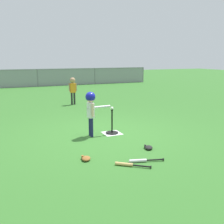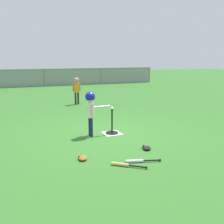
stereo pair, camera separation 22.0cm
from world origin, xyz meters
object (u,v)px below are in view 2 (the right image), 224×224
(glove_by_plate, at_px, (147,148))
(glove_near_bats, at_px, (83,158))
(baseball_on_tee, at_px, (112,108))
(batter_child, at_px, (91,105))
(spare_bat_wood, at_px, (124,165))
(fielder_deep_right, at_px, (77,87))
(batting_tee, at_px, (112,130))
(spare_bat_silver, at_px, (138,161))

(glove_by_plate, bearing_deg, glove_near_bats, -178.20)
(glove_near_bats, bearing_deg, baseball_on_tee, 50.72)
(batter_child, distance_m, spare_bat_wood, 2.08)
(fielder_deep_right, distance_m, glove_near_bats, 5.98)
(spare_bat_wood, bearing_deg, batting_tee, 74.09)
(batter_child, relative_size, fielder_deep_right, 0.99)
(batting_tee, xyz_separation_m, spare_bat_silver, (-0.25, -1.90, -0.06))
(spare_bat_silver, bearing_deg, baseball_on_tee, 82.59)
(batter_child, bearing_deg, spare_bat_wood, -90.13)
(spare_bat_wood, xyz_separation_m, glove_near_bats, (-0.59, 0.56, 0.01))
(baseball_on_tee, relative_size, spare_bat_silver, 0.12)
(spare_bat_wood, height_order, glove_near_bats, glove_near_bats)
(spare_bat_silver, xyz_separation_m, glove_by_plate, (0.48, 0.54, 0.01))
(baseball_on_tee, relative_size, glove_near_bats, 0.28)
(batter_child, height_order, fielder_deep_right, fielder_deep_right)
(fielder_deep_right, distance_m, spare_bat_wood, 6.43)
(spare_bat_silver, distance_m, glove_by_plate, 0.72)
(batter_child, relative_size, spare_bat_silver, 1.69)
(batting_tee, xyz_separation_m, spare_bat_wood, (-0.56, -1.96, -0.06))
(fielder_deep_right, bearing_deg, glove_by_plate, -89.68)
(fielder_deep_right, height_order, spare_bat_silver, fielder_deep_right)
(baseball_on_tee, height_order, fielder_deep_right, fielder_deep_right)
(batting_tee, bearing_deg, spare_bat_wood, -105.91)
(spare_bat_silver, height_order, glove_near_bats, glove_near_bats)
(spare_bat_silver, xyz_separation_m, glove_near_bats, (-0.90, 0.50, 0.01))
(spare_bat_silver, distance_m, glove_near_bats, 1.03)
(baseball_on_tee, height_order, spare_bat_wood, baseball_on_tee)
(baseball_on_tee, xyz_separation_m, spare_bat_silver, (-0.25, -1.90, -0.62))
(batter_child, relative_size, glove_by_plate, 4.01)
(baseball_on_tee, distance_m, spare_bat_silver, 2.01)
(glove_by_plate, bearing_deg, fielder_deep_right, 90.32)
(fielder_deep_right, xyz_separation_m, glove_near_bats, (-1.35, -5.79, -0.67))
(baseball_on_tee, xyz_separation_m, glove_near_bats, (-1.15, -1.40, -0.61))
(batting_tee, bearing_deg, fielder_deep_right, 87.34)
(glove_near_bats, bearing_deg, batter_child, 66.84)
(baseball_on_tee, bearing_deg, batter_child, -178.41)
(batter_child, distance_m, glove_by_plate, 1.73)
(baseball_on_tee, bearing_deg, glove_by_plate, -80.20)
(spare_bat_wood, xyz_separation_m, glove_by_plate, (0.79, 0.60, 0.01))
(baseball_on_tee, bearing_deg, fielder_deep_right, 87.34)
(fielder_deep_right, bearing_deg, batter_child, -99.77)
(spare_bat_silver, bearing_deg, batting_tee, 82.59)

